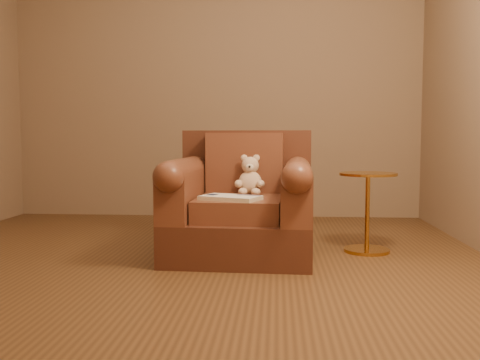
{
  "coord_description": "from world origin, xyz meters",
  "views": [
    {
      "loc": [
        0.61,
        -3.3,
        0.78
      ],
      "look_at": [
        0.37,
        0.14,
        0.51
      ],
      "focal_mm": 40.0,
      "sensor_mm": 36.0,
      "label": 1
    }
  ],
  "objects": [
    {
      "name": "armchair",
      "position": [
        0.37,
        0.22,
        0.32
      ],
      "size": [
        0.97,
        0.92,
        0.84
      ],
      "rotation": [
        0.0,
        0.0,
        -0.04
      ],
      "color": "#4E281A",
      "rests_on": "floor"
    },
    {
      "name": "side_table",
      "position": [
        1.23,
        0.38,
        0.29
      ],
      "size": [
        0.39,
        0.39,
        0.55
      ],
      "color": "#C48A35",
      "rests_on": "floor"
    },
    {
      "name": "teddy_bear",
      "position": [
        0.43,
        0.3,
        0.5
      ],
      "size": [
        0.2,
        0.22,
        0.28
      ],
      "rotation": [
        0.0,
        0.0,
        -0.01
      ],
      "color": "beige",
      "rests_on": "armchair"
    },
    {
      "name": "guidebook",
      "position": [
        0.32,
        -0.03,
        0.41
      ],
      "size": [
        0.41,
        0.33,
        0.03
      ],
      "rotation": [
        0.0,
        0.0,
        -0.38
      ],
      "color": "beige",
      "rests_on": "armchair"
    },
    {
      "name": "floor",
      "position": [
        0.0,
        0.0,
        0.0
      ],
      "size": [
        4.0,
        4.0,
        0.0
      ],
      "primitive_type": "plane",
      "color": "brown",
      "rests_on": "ground"
    }
  ]
}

